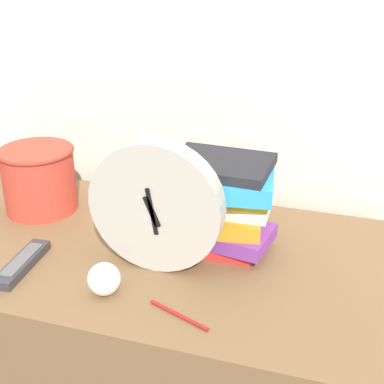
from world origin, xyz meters
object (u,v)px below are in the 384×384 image
at_px(book_stack, 225,203).
at_px(tv_remote, 22,263).
at_px(crumpled_paper_ball, 104,279).
at_px(desk_clock, 156,207).
at_px(pen, 179,315).
at_px(basket, 39,177).

distance_m(book_stack, tv_remote, 0.46).
bearing_deg(crumpled_paper_ball, tv_remote, 171.58).
bearing_deg(desk_clock, pen, -56.80).
bearing_deg(tv_remote, book_stack, 28.82).
bearing_deg(book_stack, crumpled_paper_ball, -126.49).
bearing_deg(book_stack, pen, -93.77).
bearing_deg(tv_remote, crumpled_paper_ball, -8.42).
distance_m(book_stack, basket, 0.51).
bearing_deg(tv_remote, pen, -8.75).
relative_size(desk_clock, book_stack, 1.19).
height_order(basket, tv_remote, basket).
bearing_deg(pen, book_stack, 86.23).
height_order(basket, pen, basket).
height_order(desk_clock, basket, desk_clock).
distance_m(desk_clock, basket, 0.43).
xyz_separation_m(desk_clock, tv_remote, (-0.28, -0.09, -0.13)).
xyz_separation_m(basket, crumpled_paper_ball, (0.32, -0.29, -0.06)).
relative_size(desk_clock, tv_remote, 1.61).
xyz_separation_m(tv_remote, crumpled_paper_ball, (0.21, -0.03, 0.02)).
relative_size(desk_clock, crumpled_paper_ball, 4.28).
relative_size(crumpled_paper_ball, pen, 0.51).
xyz_separation_m(book_stack, tv_remote, (-0.39, -0.22, -0.10)).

